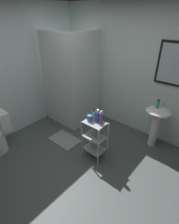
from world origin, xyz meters
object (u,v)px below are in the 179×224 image
at_px(conditioner_bottle_purple, 101,118).
at_px(lotion_bottle_white, 94,115).
at_px(shower_stall, 73,102).
at_px(rinse_cup, 90,118).
at_px(shampoo_bottle_blue, 98,117).
at_px(pedestal_sink, 157,120).
at_px(hand_soap_bottle, 158,104).
at_px(bath_mat, 65,140).
at_px(storage_cart, 95,137).

relative_size(conditioner_bottle_purple, lotion_bottle_white, 1.29).
height_order(shower_stall, conditioner_bottle_purple, shower_stall).
bearing_deg(rinse_cup, shampoo_bottle_blue, 33.44).
bearing_deg(pedestal_sink, rinse_cup, -126.62).
height_order(hand_soap_bottle, shampoo_bottle_blue, hand_soap_bottle).
height_order(conditioner_bottle_purple, lotion_bottle_white, conditioner_bottle_purple).
xyz_separation_m(shower_stall, pedestal_sink, (1.84, 0.32, 0.12)).
distance_m(shower_stall, bath_mat, 0.94).
xyz_separation_m(conditioner_bottle_purple, bath_mat, (-0.85, -0.07, -0.83)).
relative_size(pedestal_sink, lotion_bottle_white, 4.46).
bearing_deg(storage_cart, lotion_bottle_white, 138.39).
xyz_separation_m(hand_soap_bottle, conditioner_bottle_purple, (-0.51, -0.97, -0.04)).
bearing_deg(lotion_bottle_white, shower_stall, 151.58).
height_order(pedestal_sink, bath_mat, pedestal_sink).
distance_m(shower_stall, shampoo_bottle_blue, 1.40).
xyz_separation_m(hand_soap_bottle, lotion_bottle_white, (-0.68, -0.94, -0.06)).
xyz_separation_m(shampoo_bottle_blue, rinse_cup, (-0.11, -0.07, -0.04)).
distance_m(pedestal_sink, lotion_bottle_white, 1.20).
xyz_separation_m(shower_stall, bath_mat, (0.43, -0.70, -0.45)).
height_order(storage_cart, lotion_bottle_white, lotion_bottle_white).
bearing_deg(shampoo_bottle_blue, pedestal_sink, 55.66).
distance_m(hand_soap_bottle, lotion_bottle_white, 1.17).
bearing_deg(lotion_bottle_white, shampoo_bottle_blue, -9.35).
height_order(pedestal_sink, hand_soap_bottle, hand_soap_bottle).
bearing_deg(bath_mat, pedestal_sink, 35.89).
height_order(shampoo_bottle_blue, lotion_bottle_white, shampoo_bottle_blue).
xyz_separation_m(storage_cart, bath_mat, (-0.76, -0.03, -0.43)).
relative_size(shower_stall, shampoo_bottle_blue, 9.06).
bearing_deg(bath_mat, hand_soap_bottle, 37.32).
distance_m(hand_soap_bottle, rinse_cup, 1.25).
bearing_deg(hand_soap_bottle, shampoo_bottle_blue, -121.81).
bearing_deg(shampoo_bottle_blue, shower_stall, 152.79).
distance_m(storage_cart, lotion_bottle_white, 0.40).
xyz_separation_m(lotion_bottle_white, rinse_cup, (-0.02, -0.09, -0.03)).
bearing_deg(storage_cart, pedestal_sink, 56.55).
bearing_deg(storage_cart, shampoo_bottle_blue, 76.35).
bearing_deg(bath_mat, shower_stall, 121.45).
distance_m(shower_stall, storage_cart, 1.37).
relative_size(hand_soap_bottle, rinse_cup, 1.55).
height_order(shower_stall, shampoo_bottle_blue, shower_stall).
bearing_deg(storage_cart, bath_mat, -177.53).
bearing_deg(shower_stall, hand_soap_bottle, 10.72).
distance_m(shower_stall, conditioner_bottle_purple, 1.48).
relative_size(conditioner_bottle_purple, bath_mat, 0.39).
relative_size(pedestal_sink, rinse_cup, 7.65).
xyz_separation_m(pedestal_sink, shampoo_bottle_blue, (-0.64, -0.94, 0.26)).
bearing_deg(conditioner_bottle_purple, storage_cart, -158.94).
xyz_separation_m(pedestal_sink, bath_mat, (-1.42, -1.02, -0.57)).
bearing_deg(hand_soap_bottle, storage_cart, -121.01).
bearing_deg(lotion_bottle_white, storage_cart, -41.61).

